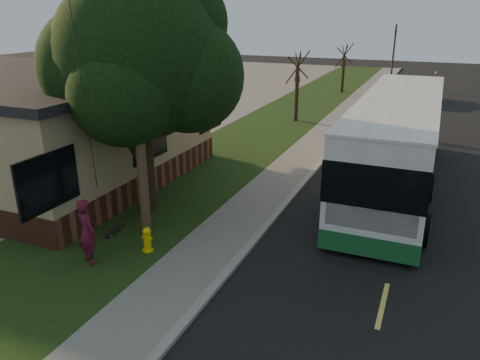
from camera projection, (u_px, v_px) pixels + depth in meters
The scene contains 18 objects.
ground at pixel (230, 271), 12.62m from camera, with size 120.00×120.00×0.00m, color black.
road at pixel (412, 176), 19.81m from camera, with size 8.00×80.00×0.01m, color black.
curb at pixel (319, 164), 21.25m from camera, with size 0.25×80.00×0.12m, color gray.
sidewalk at pixel (298, 161), 21.63m from camera, with size 2.00×80.00×0.08m, color slate.
grass_verge at pixel (229, 153), 22.91m from camera, with size 5.00×80.00×0.07m, color black.
building_lot at pixel (69, 134), 26.57m from camera, with size 15.00×80.00×0.04m, color slate.
fire_hydrant at pixel (147, 239), 13.42m from camera, with size 0.32×0.32×0.74m.
utility_pole at pixel (136, 86), 13.10m from camera, with size 2.86×3.21×9.07m.
leafy_tree at pixel (142, 60), 14.67m from camera, with size 6.30×6.00×7.80m.
bare_tree_near at pixel (297, 87), 28.74m from camera, with size 1.38×1.21×4.31m.
bare_tree_far at pixel (343, 69), 39.00m from camera, with size 1.38×1.21×4.03m.
traffic_signal at pixel (394, 52), 40.78m from camera, with size 0.18×0.22×5.50m.
transit_bus at pixel (397, 140), 18.05m from camera, with size 3.05×13.21×3.57m.
skateboarder at pixel (87, 232), 12.61m from camera, with size 0.68×0.45×1.87m, color #541022.
skateboard_main at pixel (114, 230), 14.64m from camera, with size 0.33×0.91×0.08m.
skateboard_spare at pixel (80, 230), 14.70m from camera, with size 0.72×0.24×0.07m.
dumpster at pixel (165, 137), 23.01m from camera, with size 1.66×1.36×1.39m.
distant_car at pixel (418, 91), 35.56m from camera, with size 2.03×5.05×1.72m, color black.
Camera 1 is at (4.54, -10.04, 6.63)m, focal length 35.00 mm.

